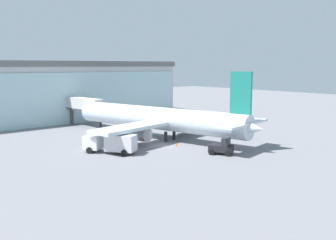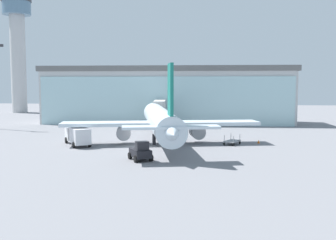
{
  "view_description": "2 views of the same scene",
  "coord_description": "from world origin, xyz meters",
  "px_view_note": "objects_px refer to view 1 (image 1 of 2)",
  "views": [
    {
      "loc": [
        -36.36,
        -45.32,
        12.01
      ],
      "look_at": [
        4.76,
        4.33,
        2.98
      ],
      "focal_mm": 42.0,
      "sensor_mm": 36.0,
      "label": 1
    },
    {
      "loc": [
        11.15,
        -54.1,
        8.74
      ],
      "look_at": [
        3.91,
        4.77,
        3.42
      ],
      "focal_mm": 42.0,
      "sensor_mm": 36.0,
      "label": 2
    }
  ],
  "objects_px": {
    "safety_cone_wingtip": "(216,128)",
    "catering_truck": "(112,143)",
    "pushback_tug": "(222,147)",
    "safety_cone_nose": "(176,144)",
    "jet_bridge": "(83,105)",
    "airplane": "(160,119)",
    "baggage_cart": "(208,130)"
  },
  "relations": [
    {
      "from": "jet_bridge",
      "to": "pushback_tug",
      "type": "xyz_separation_m",
      "value": [
        2.72,
        -34.62,
        -3.26
      ]
    },
    {
      "from": "baggage_cart",
      "to": "safety_cone_wingtip",
      "type": "bearing_deg",
      "value": 142.09
    },
    {
      "from": "jet_bridge",
      "to": "safety_cone_nose",
      "type": "xyz_separation_m",
      "value": [
        1.62,
        -26.43,
        -3.96
      ]
    },
    {
      "from": "jet_bridge",
      "to": "safety_cone_nose",
      "type": "relative_size",
      "value": 20.81
    },
    {
      "from": "airplane",
      "to": "baggage_cart",
      "type": "xyz_separation_m",
      "value": [
        10.66,
        -0.49,
        -2.87
      ]
    },
    {
      "from": "jet_bridge",
      "to": "safety_cone_wingtip",
      "type": "distance_m",
      "value": 26.54
    },
    {
      "from": "pushback_tug",
      "to": "safety_cone_wingtip",
      "type": "xyz_separation_m",
      "value": [
        15.02,
        15.27,
        -0.7
      ]
    },
    {
      "from": "jet_bridge",
      "to": "airplane",
      "type": "bearing_deg",
      "value": -177.41
    },
    {
      "from": "safety_cone_wingtip",
      "to": "catering_truck",
      "type": "bearing_deg",
      "value": -168.75
    },
    {
      "from": "baggage_cart",
      "to": "airplane",
      "type": "bearing_deg",
      "value": -65.63
    },
    {
      "from": "baggage_cart",
      "to": "pushback_tug",
      "type": "xyz_separation_m",
      "value": [
        -11.01,
        -13.4,
        0.47
      ]
    },
    {
      "from": "jet_bridge",
      "to": "baggage_cart",
      "type": "relative_size",
      "value": 3.55
    },
    {
      "from": "baggage_cart",
      "to": "pushback_tug",
      "type": "distance_m",
      "value": 17.35
    },
    {
      "from": "catering_truck",
      "to": "baggage_cart",
      "type": "distance_m",
      "value": 22.46
    },
    {
      "from": "jet_bridge",
      "to": "baggage_cart",
      "type": "distance_m",
      "value": 25.55
    },
    {
      "from": "jet_bridge",
      "to": "pushback_tug",
      "type": "height_order",
      "value": "jet_bridge"
    },
    {
      "from": "catering_truck",
      "to": "safety_cone_wingtip",
      "type": "relative_size",
      "value": 13.31
    },
    {
      "from": "pushback_tug",
      "to": "safety_cone_nose",
      "type": "xyz_separation_m",
      "value": [
        -1.09,
        8.19,
        -0.7
      ]
    },
    {
      "from": "baggage_cart",
      "to": "safety_cone_nose",
      "type": "height_order",
      "value": "baggage_cart"
    },
    {
      "from": "catering_truck",
      "to": "safety_cone_nose",
      "type": "height_order",
      "value": "catering_truck"
    },
    {
      "from": "jet_bridge",
      "to": "catering_truck",
      "type": "bearing_deg",
      "value": 155.17
    },
    {
      "from": "safety_cone_nose",
      "to": "safety_cone_wingtip",
      "type": "distance_m",
      "value": 17.6
    },
    {
      "from": "catering_truck",
      "to": "safety_cone_nose",
      "type": "xyz_separation_m",
      "value": [
        10.09,
        -1.87,
        -1.19
      ]
    },
    {
      "from": "jet_bridge",
      "to": "catering_truck",
      "type": "xyz_separation_m",
      "value": [
        -8.46,
        -24.56,
        -2.77
      ]
    },
    {
      "from": "catering_truck",
      "to": "baggage_cart",
      "type": "xyz_separation_m",
      "value": [
        22.19,
        3.33,
        -0.97
      ]
    },
    {
      "from": "catering_truck",
      "to": "baggage_cart",
      "type": "relative_size",
      "value": 2.27
    },
    {
      "from": "pushback_tug",
      "to": "safety_cone_wingtip",
      "type": "relative_size",
      "value": 6.74
    },
    {
      "from": "jet_bridge",
      "to": "baggage_cart",
      "type": "xyz_separation_m",
      "value": [
        13.73,
        -21.22,
        -3.73
      ]
    },
    {
      "from": "pushback_tug",
      "to": "safety_cone_nose",
      "type": "relative_size",
      "value": 6.74
    },
    {
      "from": "pushback_tug",
      "to": "safety_cone_nose",
      "type": "bearing_deg",
      "value": -21.91
    },
    {
      "from": "airplane",
      "to": "catering_truck",
      "type": "bearing_deg",
      "value": 95.68
    },
    {
      "from": "safety_cone_nose",
      "to": "catering_truck",
      "type": "bearing_deg",
      "value": 169.49
    }
  ]
}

